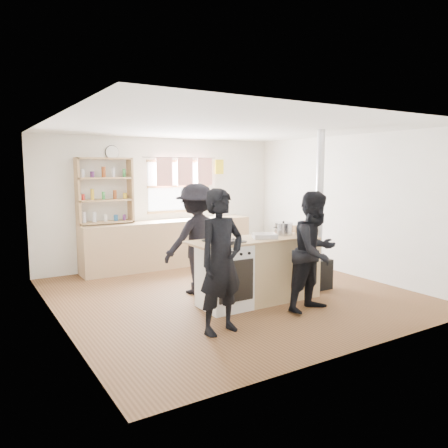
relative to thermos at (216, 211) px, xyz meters
The scene contains 14 objects.
ground 2.67m from the thermos, 115.43° to the right, with size 5.00×5.00×0.01m, color brown.
back_counter 1.21m from the thermos, behind, with size 3.40×0.55×0.90m, color tan.
shelving_unit 2.31m from the thermos, behind, with size 1.00×0.28×1.20m.
thermos is the anchor object (origin of this frame).
cooking_island 2.97m from the thermos, 108.20° to the right, with size 1.97×0.64×0.93m.
skillet_greens 3.36m from the thermos, 118.72° to the right, with size 0.39×0.39×0.05m.
roast_tray 2.96m from the thermos, 107.07° to the right, with size 0.42×0.39×0.06m.
stockpot_stove 3.03m from the thermos, 118.51° to the right, with size 0.25×0.25×0.20m.
stockpot_counter 2.78m from the thermos, 99.50° to the right, with size 0.28×0.28×0.21m.
bread_board 2.75m from the thermos, 92.61° to the right, with size 0.32×0.26×0.12m.
flue_heater 2.74m from the thermos, 83.62° to the right, with size 0.35×0.35×2.50m.
person_near_left 4.03m from the thermos, 119.66° to the right, with size 0.62×0.40×1.69m, color black.
person_near_right 3.53m from the thermos, 98.43° to the right, with size 0.78×0.61×1.61m, color black.
person_far 2.40m from the thermos, 127.64° to the right, with size 1.09×0.62×1.68m, color black.
Camera 1 is at (-3.50, -5.50, 1.92)m, focal length 35.00 mm.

